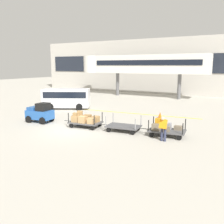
# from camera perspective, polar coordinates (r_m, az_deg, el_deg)

# --- Properties ---
(ground_plane) EXTENTS (120.00, 120.00, 0.00)m
(ground_plane) POSITION_cam_1_polar(r_m,az_deg,el_deg) (17.75, -9.36, -4.15)
(ground_plane) COLOR #B2ADA0
(apron_lead_line) EXTENTS (14.68, 1.66, 0.01)m
(apron_lead_line) POSITION_cam_1_polar(r_m,az_deg,el_deg) (23.97, 2.41, -0.13)
(apron_lead_line) COLOR yellow
(apron_lead_line) RESTS_ON ground_plane
(terminal_building) EXTENTS (50.23, 2.51, 8.73)m
(terminal_building) POSITION_cam_1_polar(r_m,az_deg,el_deg) (40.73, 14.46, 10.20)
(terminal_building) COLOR #BCB7AD
(terminal_building) RESTS_ON ground_plane
(jet_bridge) EXTENTS (19.24, 3.00, 5.99)m
(jet_bridge) POSITION_cam_1_polar(r_m,az_deg,el_deg) (36.50, 5.51, 10.90)
(jet_bridge) COLOR silver
(jet_bridge) RESTS_ON ground_plane
(baggage_tug) EXTENTS (2.21, 1.44, 1.58)m
(baggage_tug) POSITION_cam_1_polar(r_m,az_deg,el_deg) (20.61, -16.31, -0.22)
(baggage_tug) COLOR #2659A5
(baggage_tug) RESTS_ON ground_plane
(baggage_cart_lead) EXTENTS (3.06, 1.65, 1.13)m
(baggage_cart_lead) POSITION_cam_1_polar(r_m,az_deg,el_deg) (18.33, -6.28, -1.81)
(baggage_cart_lead) COLOR #4C4C4F
(baggage_cart_lead) RESTS_ON ground_plane
(baggage_cart_middle) EXTENTS (3.06, 1.65, 1.10)m
(baggage_cart_middle) POSITION_cam_1_polar(r_m,az_deg,el_deg) (17.13, 2.65, -3.37)
(baggage_cart_middle) COLOR #4C4C4F
(baggage_cart_middle) RESTS_ON ground_plane
(baggage_cart_tail) EXTENTS (3.06, 1.65, 1.10)m
(baggage_cart_tail) POSITION_cam_1_polar(r_m,az_deg,el_deg) (16.37, 12.20, -3.79)
(baggage_cart_tail) COLOR #4C4C4F
(baggage_cart_tail) RESTS_ON ground_plane
(baggage_handler) EXTENTS (0.41, 0.45, 1.56)m
(baggage_handler) POSITION_cam_1_polar(r_m,az_deg,el_deg) (15.06, 11.75, -3.52)
(baggage_handler) COLOR #2D334C
(baggage_handler) RESTS_ON ground_plane
(shuttle_van) EXTENTS (5.13, 3.94, 2.10)m
(shuttle_van) POSITION_cam_1_polar(r_m,az_deg,el_deg) (26.44, -10.52, 3.43)
(shuttle_van) COLOR silver
(shuttle_van) RESTS_ON ground_plane
(safety_cone_near) EXTENTS (0.36, 0.36, 0.55)m
(safety_cone_near) POSITION_cam_1_polar(r_m,az_deg,el_deg) (21.73, 11.05, -0.72)
(safety_cone_near) COLOR #EA590F
(safety_cone_near) RESTS_ON ground_plane
(safety_cone_far) EXTENTS (0.36, 0.36, 0.55)m
(safety_cone_far) POSITION_cam_1_polar(r_m,az_deg,el_deg) (22.96, -16.04, -0.33)
(safety_cone_far) COLOR #EA590F
(safety_cone_far) RESTS_ON ground_plane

